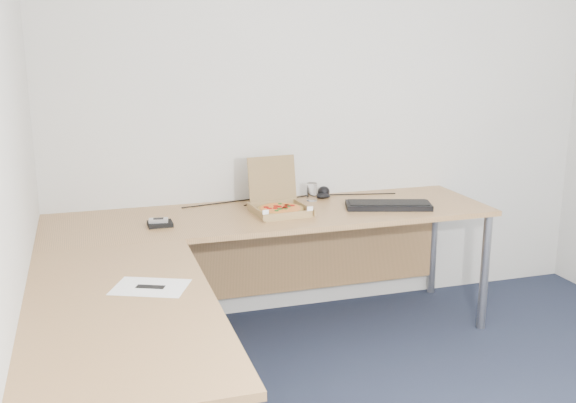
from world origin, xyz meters
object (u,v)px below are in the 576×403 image
object	(u,v)px
drinking_glass	(312,192)
desk	(234,245)
keyboard	(388,205)
pizza_box	(280,207)
wallet	(160,224)

from	to	relation	value
drinking_glass	desk	bearing A→B (deg)	-134.76
desk	drinking_glass	world-z (taller)	drinking_glass
desk	keyboard	bearing A→B (deg)	18.48
desk	drinking_glass	distance (m)	0.89
desk	pizza_box	bearing A→B (deg)	49.30
drinking_glass	wallet	size ratio (longest dim) A/B	0.85
desk	keyboard	size ratio (longest dim) A/B	5.16
desk	pizza_box	size ratio (longest dim) A/B	7.44
pizza_box	drinking_glass	bearing A→B (deg)	33.24
desk	keyboard	world-z (taller)	keyboard
desk	keyboard	distance (m)	1.04
keyboard	pizza_box	bearing A→B (deg)	-170.70
keyboard	wallet	bearing A→B (deg)	-163.50
pizza_box	drinking_glass	size ratio (longest dim) A/B	3.12
drinking_glass	keyboard	xyz separation A→B (m)	(0.36, -0.30, -0.04)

